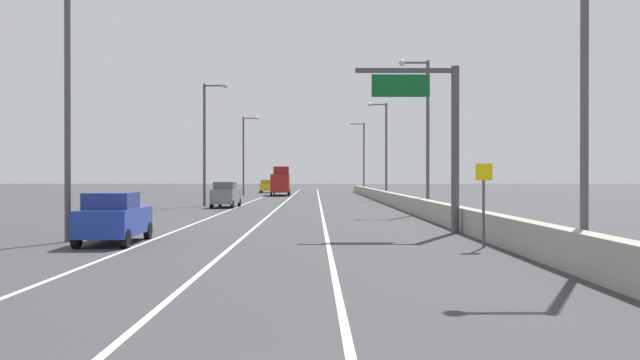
# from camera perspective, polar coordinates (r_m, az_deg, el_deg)

# --- Properties ---
(ground_plane) EXTENTS (320.00, 320.00, 0.00)m
(ground_plane) POSITION_cam_1_polar(r_m,az_deg,el_deg) (69.05, -1.31, -1.81)
(ground_plane) COLOR #38383A
(lane_stripe_left) EXTENTS (0.16, 130.00, 0.00)m
(lane_stripe_left) POSITION_cam_1_polar(r_m,az_deg,el_deg) (60.40, -6.66, -2.11)
(lane_stripe_left) COLOR silver
(lane_stripe_left) RESTS_ON ground_plane
(lane_stripe_center) EXTENTS (0.16, 130.00, 0.00)m
(lane_stripe_center) POSITION_cam_1_polar(r_m,az_deg,el_deg) (60.13, -3.34, -2.12)
(lane_stripe_center) COLOR silver
(lane_stripe_center) RESTS_ON ground_plane
(lane_stripe_right) EXTENTS (0.16, 130.00, 0.00)m
(lane_stripe_right) POSITION_cam_1_polar(r_m,az_deg,el_deg) (60.05, -0.00, -2.12)
(lane_stripe_right) COLOR silver
(lane_stripe_right) RESTS_ON ground_plane
(jersey_barrier_right) EXTENTS (0.60, 120.00, 1.10)m
(jersey_barrier_right) POSITION_cam_1_polar(r_m,az_deg,el_deg) (45.57, 8.25, -2.20)
(jersey_barrier_right) COLOR #9E998E
(jersey_barrier_right) RESTS_ON ground_plane
(overhead_sign_gantry) EXTENTS (4.68, 0.36, 7.50)m
(overhead_sign_gantry) POSITION_cam_1_polar(r_m,az_deg,el_deg) (28.53, 10.82, 4.71)
(overhead_sign_gantry) COLOR #47474C
(overhead_sign_gantry) RESTS_ON ground_plane
(speed_advisory_sign) EXTENTS (0.60, 0.11, 3.00)m
(speed_advisory_sign) POSITION_cam_1_polar(r_m,az_deg,el_deg) (22.90, 14.75, -1.63)
(speed_advisory_sign) COLOR #4C4C51
(speed_advisory_sign) RESTS_ON ground_plane
(lamp_post_right_near) EXTENTS (2.14, 0.44, 10.64)m
(lamp_post_right_near) POSITION_cam_1_polar(r_m,az_deg,el_deg) (20.04, 22.39, 10.48)
(lamp_post_right_near) COLOR #4C4C51
(lamp_post_right_near) RESTS_ON ground_plane
(lamp_post_right_second) EXTENTS (2.14, 0.44, 10.64)m
(lamp_post_right_second) POSITION_cam_1_polar(r_m,az_deg,el_deg) (43.78, 9.52, 4.94)
(lamp_post_right_second) COLOR #4C4C51
(lamp_post_right_second) RESTS_ON ground_plane
(lamp_post_right_third) EXTENTS (2.14, 0.44, 10.64)m
(lamp_post_right_third) POSITION_cam_1_polar(r_m,az_deg,el_deg) (68.29, 5.88, 3.26)
(lamp_post_right_third) COLOR #4C4C51
(lamp_post_right_third) RESTS_ON ground_plane
(lamp_post_right_fourth) EXTENTS (2.14, 0.44, 10.64)m
(lamp_post_right_fourth) POSITION_cam_1_polar(r_m,az_deg,el_deg) (92.92, 3.89, 2.47)
(lamp_post_right_fourth) COLOR #4C4C51
(lamp_post_right_fourth) RESTS_ON ground_plane
(lamp_post_left_near) EXTENTS (2.14, 0.44, 10.64)m
(lamp_post_left_near) POSITION_cam_1_polar(r_m,az_deg,el_deg) (26.15, -21.60, 8.08)
(lamp_post_left_near) COLOR #4C4C51
(lamp_post_left_near) RESTS_ON ground_plane
(lamp_post_left_mid) EXTENTS (2.14, 0.44, 10.64)m
(lamp_post_left_mid) POSITION_cam_1_polar(r_m,az_deg,el_deg) (54.85, -10.28, 3.99)
(lamp_post_left_mid) COLOR #4C4C51
(lamp_post_left_mid) RESTS_ON ground_plane
(lamp_post_left_far) EXTENTS (2.14, 0.44, 10.64)m
(lamp_post_left_far) POSITION_cam_1_polar(r_m,az_deg,el_deg) (84.30, -6.86, 2.70)
(lamp_post_left_far) COLOR #4C4C51
(lamp_post_left_far) RESTS_ON ground_plane
(car_gray_0) EXTENTS (2.00, 4.73, 2.11)m
(car_gray_0) POSITION_cam_1_polar(r_m,az_deg,el_deg) (52.09, -8.61, -1.34)
(car_gray_0) COLOR slate
(car_gray_0) RESTS_ON ground_plane
(car_blue_1) EXTENTS (2.06, 4.27, 1.94)m
(car_blue_1) POSITION_cam_1_polar(r_m,az_deg,el_deg) (24.81, -18.32, -3.33)
(car_blue_1) COLOR #1E389E
(car_blue_1) RESTS_ON ground_plane
(car_yellow_2) EXTENTS (2.00, 4.54, 2.05)m
(car_yellow_2) POSITION_cam_1_polar(r_m,az_deg,el_deg) (100.15, -4.93, -0.58)
(car_yellow_2) COLOR gold
(car_yellow_2) RESTS_ON ground_plane
(box_truck) EXTENTS (2.67, 9.74, 3.97)m
(box_truck) POSITION_cam_1_polar(r_m,az_deg,el_deg) (85.20, -3.60, -0.20)
(box_truck) COLOR #A51E19
(box_truck) RESTS_ON ground_plane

